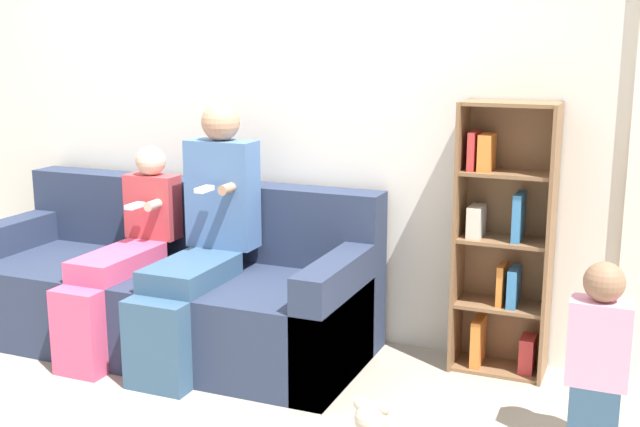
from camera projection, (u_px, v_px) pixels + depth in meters
ground_plane at (163, 390)px, 3.81m from camera, size 14.00×14.00×0.00m
back_wall at (257, 104)px, 4.46m from camera, size 10.00×0.06×2.55m
couch at (170, 291)px, 4.35m from camera, size 2.19×0.90×0.86m
adult_seated at (202, 234)px, 4.07m from camera, size 0.37×0.82×1.31m
child_seated at (122, 253)px, 4.21m from camera, size 0.30×0.82×1.06m
toddler_standing at (598, 357)px, 3.18m from camera, size 0.24×0.16×0.79m
bookshelf at (503, 244)px, 3.94m from camera, size 0.46×0.26×1.34m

